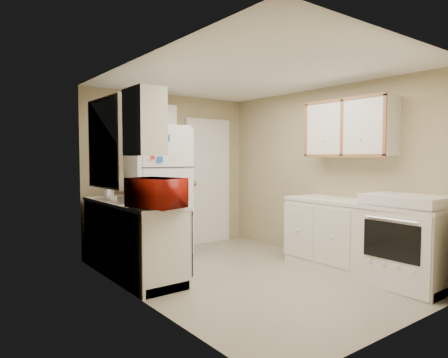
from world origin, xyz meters
TOP-DOWN VIEW (x-y plane):
  - floor at (0.00, 0.00)m, footprint 3.80×3.80m
  - ceiling at (0.00, 0.00)m, footprint 3.80×3.80m
  - wall_left at (-1.40, 0.00)m, footprint 3.80×3.80m
  - wall_right at (1.40, 0.00)m, footprint 3.80×3.80m
  - wall_back at (0.00, 1.90)m, footprint 2.80×2.80m
  - wall_front at (0.00, -1.90)m, footprint 2.80×2.80m
  - left_counter at (-1.10, 0.90)m, footprint 0.60×1.80m
  - dishwasher at (-0.81, 0.30)m, footprint 0.03×0.58m
  - sink at (-1.10, 1.05)m, footprint 0.54×0.74m
  - microwave at (-1.15, 0.15)m, footprint 0.64×0.47m
  - soap_bottle at (-1.13, 1.57)m, footprint 0.09×0.10m
  - window_blinds at (-1.36, 1.05)m, footprint 0.10×0.98m
  - upper_cabinet_left at (-1.25, 0.22)m, footprint 0.30×0.45m
  - refrigerator at (-0.42, 1.57)m, footprint 0.87×0.85m
  - cabinet_over_fridge at (-0.40, 1.75)m, footprint 0.70×0.30m
  - interior_door at (0.70, 1.86)m, footprint 0.86×0.06m
  - right_counter at (1.10, -0.80)m, footprint 0.60×2.00m
  - stove at (1.15, -1.36)m, footprint 0.71×0.86m
  - upper_cabinet_right at (1.25, -0.50)m, footprint 0.30×1.20m

SIDE VIEW (x-z plane):
  - floor at x=0.00m, z-range 0.00..0.00m
  - left_counter at x=-1.10m, z-range 0.00..0.90m
  - right_counter at x=1.10m, z-range 0.00..0.90m
  - dishwasher at x=-0.81m, z-range 0.13..0.85m
  - stove at x=1.15m, z-range 0.00..1.03m
  - sink at x=-1.10m, z-range 0.78..0.94m
  - refrigerator at x=-0.42m, z-range 0.00..1.88m
  - soap_bottle at x=-1.13m, z-range 0.90..1.10m
  - interior_door at x=0.70m, z-range -0.02..2.06m
  - microwave at x=-1.15m, z-range 0.86..1.24m
  - wall_left at x=-1.40m, z-range 1.20..1.20m
  - wall_right at x=1.40m, z-range 1.20..1.20m
  - wall_back at x=0.00m, z-range 1.20..1.20m
  - wall_front at x=0.00m, z-range 1.20..1.20m
  - window_blinds at x=-1.36m, z-range 1.06..2.14m
  - upper_cabinet_left at x=-1.25m, z-range 1.45..2.15m
  - upper_cabinet_right at x=1.25m, z-range 1.45..2.15m
  - cabinet_over_fridge at x=-0.40m, z-range 1.80..2.20m
  - ceiling at x=0.00m, z-range 2.40..2.40m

